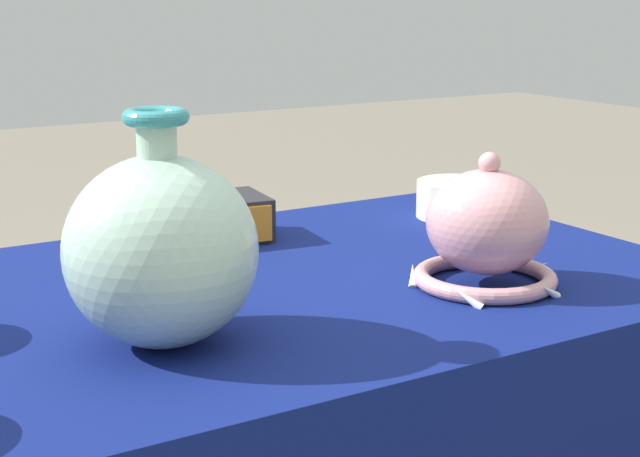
{
  "coord_description": "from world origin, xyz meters",
  "views": [
    {
      "loc": [
        -0.53,
        -1.13,
        1.13
      ],
      "look_at": [
        0.09,
        -0.11,
        0.83
      ],
      "focal_mm": 55.0,
      "sensor_mm": 36.0,
      "label": 1
    }
  ],
  "objects_px": {
    "vase_dome_bell": "(487,232)",
    "pot_squat_ivory": "(457,199)",
    "vase_tall_bulbous": "(161,249)",
    "mosaic_tile_box": "(220,218)"
  },
  "relations": [
    {
      "from": "vase_dome_bell",
      "to": "pot_squat_ivory",
      "type": "xyz_separation_m",
      "value": [
        0.23,
        0.34,
        -0.04
      ]
    },
    {
      "from": "vase_dome_bell",
      "to": "pot_squat_ivory",
      "type": "relative_size",
      "value": 1.47
    },
    {
      "from": "mosaic_tile_box",
      "to": "vase_dome_bell",
      "type": "bearing_deg",
      "value": -57.28
    },
    {
      "from": "vase_dome_bell",
      "to": "vase_tall_bulbous",
      "type": "bearing_deg",
      "value": 177.76
    },
    {
      "from": "vase_dome_bell",
      "to": "mosaic_tile_box",
      "type": "relative_size",
      "value": 1.31
    },
    {
      "from": "vase_tall_bulbous",
      "to": "mosaic_tile_box",
      "type": "bearing_deg",
      "value": 56.68
    },
    {
      "from": "vase_dome_bell",
      "to": "pot_squat_ivory",
      "type": "height_order",
      "value": "vase_dome_bell"
    },
    {
      "from": "vase_tall_bulbous",
      "to": "mosaic_tile_box",
      "type": "xyz_separation_m",
      "value": [
        0.26,
        0.4,
        -0.08
      ]
    },
    {
      "from": "vase_dome_bell",
      "to": "mosaic_tile_box",
      "type": "height_order",
      "value": "vase_dome_bell"
    },
    {
      "from": "vase_dome_bell",
      "to": "mosaic_tile_box",
      "type": "bearing_deg",
      "value": 115.29
    }
  ]
}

